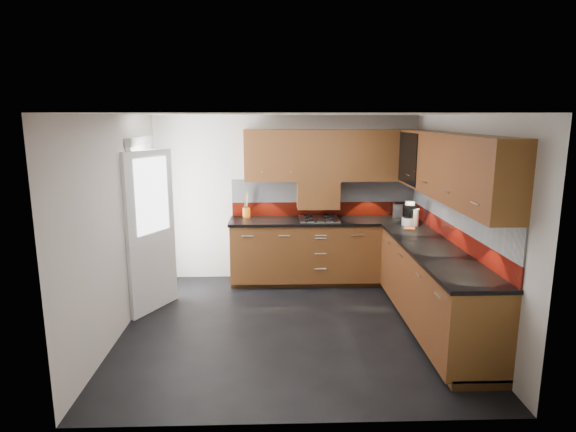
{
  "coord_description": "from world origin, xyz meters",
  "views": [
    {
      "loc": [
        -0.21,
        -5.18,
        2.37
      ],
      "look_at": [
        -0.02,
        0.65,
        1.17
      ],
      "focal_mm": 30.0,
      "sensor_mm": 36.0,
      "label": 1
    }
  ],
  "objects_px": {
    "utensil_pot": "(246,211)",
    "food_processor": "(409,214)",
    "gas_hob": "(319,219)",
    "toaster": "(402,210)"
  },
  "relations": [
    {
      "from": "utensil_pot",
      "to": "gas_hob",
      "type": "bearing_deg",
      "value": -11.69
    },
    {
      "from": "utensil_pot",
      "to": "toaster",
      "type": "xyz_separation_m",
      "value": [
        2.27,
        -0.06,
        0.01
      ]
    },
    {
      "from": "gas_hob",
      "to": "toaster",
      "type": "distance_m",
      "value": 1.25
    },
    {
      "from": "gas_hob",
      "to": "food_processor",
      "type": "xyz_separation_m",
      "value": [
        1.18,
        -0.39,
        0.13
      ]
    },
    {
      "from": "gas_hob",
      "to": "utensil_pot",
      "type": "xyz_separation_m",
      "value": [
        -1.04,
        0.21,
        0.08
      ]
    },
    {
      "from": "toaster",
      "to": "food_processor",
      "type": "height_order",
      "value": "food_processor"
    },
    {
      "from": "utensil_pot",
      "to": "food_processor",
      "type": "relative_size",
      "value": 1.2
    },
    {
      "from": "gas_hob",
      "to": "food_processor",
      "type": "bearing_deg",
      "value": -18.24
    },
    {
      "from": "utensil_pot",
      "to": "toaster",
      "type": "height_order",
      "value": "utensil_pot"
    },
    {
      "from": "gas_hob",
      "to": "utensil_pot",
      "type": "height_order",
      "value": "utensil_pot"
    }
  ]
}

